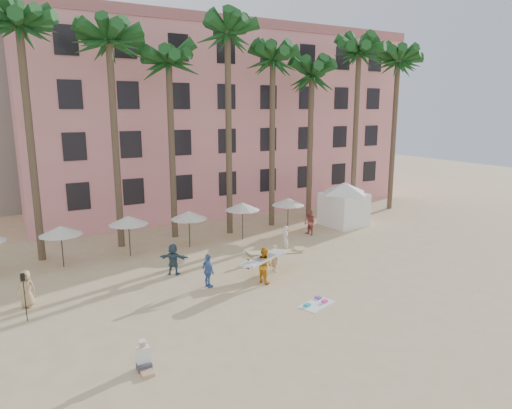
{
  "coord_description": "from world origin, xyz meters",
  "views": [
    {
      "loc": [
        -11.54,
        -15.69,
        9.21
      ],
      "look_at": [
        0.54,
        6.0,
        4.0
      ],
      "focal_mm": 32.0,
      "sensor_mm": 36.0,
      "label": 1
    }
  ],
  "objects_px": {
    "carrier_yellow": "(275,256)",
    "carrier_white": "(264,264)",
    "cabana": "(344,200)",
    "pink_hotel": "(214,122)"
  },
  "relations": [
    {
      "from": "carrier_yellow",
      "to": "carrier_white",
      "type": "xyz_separation_m",
      "value": [
        -1.37,
        -1.17,
        0.09
      ]
    },
    {
      "from": "pink_hotel",
      "to": "cabana",
      "type": "relative_size",
      "value": 7.08
    },
    {
      "from": "cabana",
      "to": "carrier_white",
      "type": "bearing_deg",
      "value": -147.15
    },
    {
      "from": "carrier_yellow",
      "to": "carrier_white",
      "type": "bearing_deg",
      "value": -139.29
    },
    {
      "from": "cabana",
      "to": "carrier_white",
      "type": "xyz_separation_m",
      "value": [
        -11.83,
        -7.64,
        -1.04
      ]
    },
    {
      "from": "pink_hotel",
      "to": "carrier_yellow",
      "type": "relative_size",
      "value": 10.33
    },
    {
      "from": "pink_hotel",
      "to": "cabana",
      "type": "xyz_separation_m",
      "value": [
        5.05,
        -13.86,
        -5.93
      ]
    },
    {
      "from": "pink_hotel",
      "to": "carrier_white",
      "type": "relative_size",
      "value": 12.25
    },
    {
      "from": "cabana",
      "to": "carrier_yellow",
      "type": "xyz_separation_m",
      "value": [
        -10.46,
        -6.46,
        -1.13
      ]
    },
    {
      "from": "pink_hotel",
      "to": "carrier_yellow",
      "type": "bearing_deg",
      "value": -104.92
    }
  ]
}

